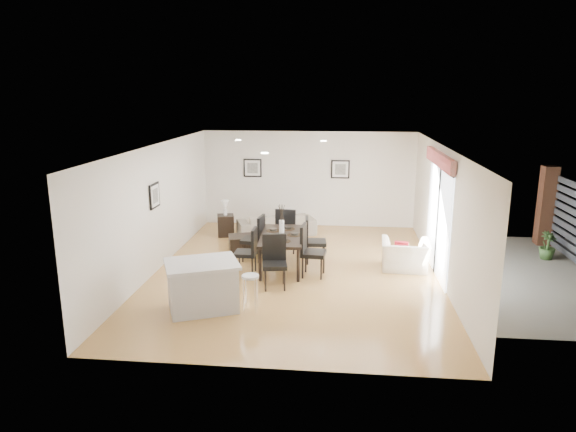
# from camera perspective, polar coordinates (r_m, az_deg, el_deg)

# --- Properties ---
(ground) EXTENTS (8.00, 8.00, 0.00)m
(ground) POSITION_cam_1_polar(r_m,az_deg,el_deg) (11.12, 0.87, -6.20)
(ground) COLOR tan
(ground) RESTS_ON ground
(wall_back) EXTENTS (6.00, 0.04, 2.70)m
(wall_back) POSITION_cam_1_polar(r_m,az_deg,el_deg) (14.65, 2.28, 4.12)
(wall_back) COLOR white
(wall_back) RESTS_ON ground
(wall_front) EXTENTS (6.00, 0.04, 2.70)m
(wall_front) POSITION_cam_1_polar(r_m,az_deg,el_deg) (6.93, -2.04, -6.90)
(wall_front) COLOR white
(wall_front) RESTS_ON ground
(wall_left) EXTENTS (0.04, 8.00, 2.70)m
(wall_left) POSITION_cam_1_polar(r_m,az_deg,el_deg) (11.39, -14.31, 0.92)
(wall_left) COLOR white
(wall_left) RESTS_ON ground
(wall_right) EXTENTS (0.04, 8.00, 2.70)m
(wall_right) POSITION_cam_1_polar(r_m,az_deg,el_deg) (10.90, 16.81, 0.19)
(wall_right) COLOR white
(wall_right) RESTS_ON ground
(ceiling) EXTENTS (6.00, 8.00, 0.02)m
(ceiling) POSITION_cam_1_polar(r_m,az_deg,el_deg) (10.51, 0.92, 7.77)
(ceiling) COLOR white
(ceiling) RESTS_ON wall_back
(sofa) EXTENTS (2.22, 1.48, 0.60)m
(sofa) POSITION_cam_1_polar(r_m,az_deg,el_deg) (13.84, -1.28, -0.88)
(sofa) COLOR gray
(sofa) RESTS_ON ground
(armchair) EXTENTS (1.06, 0.94, 0.65)m
(armchair) POSITION_cam_1_polar(r_m,az_deg,el_deg) (11.43, 12.85, -4.27)
(armchair) COLOR #F0E3D0
(armchair) RESTS_ON ground
(courtyard_plant_b) EXTENTS (0.46, 0.46, 0.64)m
(courtyard_plant_b) POSITION_cam_1_polar(r_m,az_deg,el_deg) (13.27, 26.86, -2.95)
(courtyard_plant_b) COLOR #335323
(courtyard_plant_b) RESTS_ON ground
(dining_table) EXTENTS (0.99, 1.84, 0.75)m
(dining_table) POSITION_cam_1_polar(r_m,az_deg,el_deg) (11.17, -0.71, -2.48)
(dining_table) COLOR black
(dining_table) RESTS_ON ground
(dining_chair_wnear) EXTENTS (0.46, 0.46, 1.00)m
(dining_chair_wnear) POSITION_cam_1_polar(r_m,az_deg,el_deg) (10.86, -4.31, -3.62)
(dining_chair_wnear) COLOR black
(dining_chair_wnear) RESTS_ON ground
(dining_chair_wfar) EXTENTS (0.53, 0.53, 1.05)m
(dining_chair_wfar) POSITION_cam_1_polar(r_m,az_deg,el_deg) (11.70, -3.53, -2.19)
(dining_chair_wfar) COLOR black
(dining_chair_wfar) RESTS_ON ground
(dining_chair_enear) EXTENTS (0.54, 0.54, 1.10)m
(dining_chair_enear) POSITION_cam_1_polar(r_m,az_deg,el_deg) (10.71, 2.35, -3.53)
(dining_chair_enear) COLOR black
(dining_chair_enear) RESTS_ON ground
(dining_chair_efar) EXTENTS (0.50, 0.50, 1.04)m
(dining_chair_efar) POSITION_cam_1_polar(r_m,az_deg,el_deg) (11.57, 2.65, -2.41)
(dining_chair_efar) COLOR black
(dining_chair_efar) RESTS_ON ground
(dining_chair_head) EXTENTS (0.54, 0.54, 1.05)m
(dining_chair_head) POSITION_cam_1_polar(r_m,az_deg,el_deg) (10.14, -1.52, -4.69)
(dining_chair_head) COLOR black
(dining_chair_head) RESTS_ON ground
(dining_chair_foot) EXTENTS (0.54, 0.54, 1.09)m
(dining_chair_foot) POSITION_cam_1_polar(r_m,az_deg,el_deg) (12.25, -0.16, -1.34)
(dining_chair_foot) COLOR black
(dining_chair_foot) RESTS_ON ground
(vase) EXTENTS (0.82, 1.29, 0.68)m
(vase) POSITION_cam_1_polar(r_m,az_deg,el_deg) (11.08, -0.71, -0.81)
(vase) COLOR white
(vase) RESTS_ON dining_table
(coffee_table) EXTENTS (1.10, 0.83, 0.39)m
(coffee_table) POSITION_cam_1_polar(r_m,az_deg,el_deg) (12.50, -4.29, -3.03)
(coffee_table) COLOR black
(coffee_table) RESTS_ON ground
(side_table) EXTENTS (0.52, 0.52, 0.57)m
(side_table) POSITION_cam_1_polar(r_m,az_deg,el_deg) (13.85, -6.93, -1.04)
(side_table) COLOR black
(side_table) RESTS_ON ground
(table_lamp) EXTENTS (0.21, 0.21, 0.40)m
(table_lamp) POSITION_cam_1_polar(r_m,az_deg,el_deg) (13.72, -7.00, 1.16)
(table_lamp) COLOR white
(table_lamp) RESTS_ON side_table
(cushion) EXTENTS (0.30, 0.16, 0.29)m
(cushion) POSITION_cam_1_polar(r_m,az_deg,el_deg) (11.27, 12.49, -3.49)
(cushion) COLOR maroon
(cushion) RESTS_ON armchair
(kitchen_island) EXTENTS (1.52, 1.37, 0.87)m
(kitchen_island) POSITION_cam_1_polar(r_m,az_deg,el_deg) (9.29, -9.49, -7.60)
(kitchen_island) COLOR #B8B8BA
(kitchen_island) RESTS_ON ground
(bar_stool) EXTENTS (0.30, 0.30, 0.67)m
(bar_stool) POSITION_cam_1_polar(r_m,az_deg,el_deg) (9.06, -4.20, -7.13)
(bar_stool) COLOR silver
(bar_stool) RESTS_ON ground
(framed_print_back_left) EXTENTS (0.52, 0.04, 0.52)m
(framed_print_back_left) POSITION_cam_1_polar(r_m,az_deg,el_deg) (14.76, -3.95, 5.35)
(framed_print_back_left) COLOR black
(framed_print_back_left) RESTS_ON wall_back
(framed_print_back_right) EXTENTS (0.52, 0.04, 0.52)m
(framed_print_back_right) POSITION_cam_1_polar(r_m,az_deg,el_deg) (14.55, 5.84, 5.19)
(framed_print_back_right) COLOR black
(framed_print_back_right) RESTS_ON wall_back
(framed_print_left_wall) EXTENTS (0.04, 0.52, 0.52)m
(framed_print_left_wall) POSITION_cam_1_polar(r_m,az_deg,el_deg) (11.14, -14.61, 2.20)
(framed_print_left_wall) COLOR black
(framed_print_left_wall) RESTS_ON wall_left
(sliding_door) EXTENTS (0.12, 2.70, 2.57)m
(sliding_door) POSITION_cam_1_polar(r_m,az_deg,el_deg) (11.12, 16.41, 2.14)
(sliding_door) COLOR white
(sliding_door) RESTS_ON wall_right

